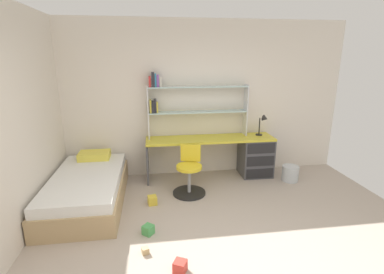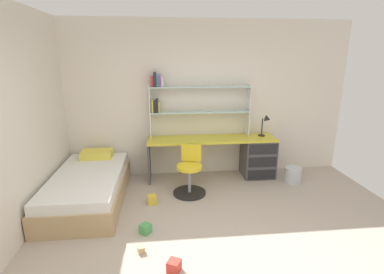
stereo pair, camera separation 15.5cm
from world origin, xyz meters
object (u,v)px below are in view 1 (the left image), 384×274
at_px(swivel_chair, 189,175).
at_px(bookshelf_hutch, 186,100).
at_px(toy_block_red_1, 180,266).
at_px(waste_bin, 290,173).
at_px(toy_block_green_3, 148,230).
at_px(desk, 243,154).
at_px(bed_platform, 88,189).
at_px(desk_lamp, 264,122).
at_px(toy_block_yellow_2, 152,200).
at_px(toy_block_natural_0, 145,251).

bearing_deg(swivel_chair, bookshelf_hutch, 87.57).
bearing_deg(toy_block_red_1, swivel_chair, 79.33).
height_order(waste_bin, toy_block_green_3, waste_bin).
bearing_deg(waste_bin, swivel_chair, -173.10).
bearing_deg(swivel_chair, toy_block_green_3, -122.19).
relative_size(desk, bed_platform, 1.18).
bearing_deg(toy_block_red_1, bed_platform, 126.85).
bearing_deg(bookshelf_hutch, desk_lamp, -4.71).
bearing_deg(desk, toy_block_red_1, -121.13).
height_order(bed_platform, toy_block_red_1, bed_platform).
relative_size(desk_lamp, bed_platform, 0.20).
relative_size(desk_lamp, waste_bin, 1.34).
bearing_deg(toy_block_red_1, desk, 58.87).
height_order(toy_block_red_1, toy_block_yellow_2, toy_block_yellow_2).
xyz_separation_m(toy_block_natural_0, toy_block_green_3, (0.03, 0.36, 0.02)).
bearing_deg(bed_platform, desk, 14.62).
relative_size(desk, toy_block_yellow_2, 17.49).
bearing_deg(bed_platform, toy_block_green_3, -46.21).
distance_m(toy_block_yellow_2, toy_block_green_3, 0.74).
bearing_deg(bookshelf_hutch, toy_block_yellow_2, -121.80).
relative_size(swivel_chair, toy_block_natural_0, 10.37).
relative_size(bookshelf_hutch, swivel_chair, 2.27).
bearing_deg(toy_block_green_3, swivel_chair, 57.81).
relative_size(desk, toy_block_natural_0, 30.32).
bearing_deg(toy_block_red_1, desk_lamp, 53.06).
bearing_deg(swivel_chair, toy_block_yellow_2, -153.87).
distance_m(desk, toy_block_natural_0, 2.65).
relative_size(desk_lamp, toy_block_yellow_2, 2.99).
bearing_deg(desk, bookshelf_hutch, 172.29).
distance_m(bed_platform, toy_block_natural_0, 1.56).
distance_m(bookshelf_hutch, toy_block_yellow_2, 1.77).
relative_size(bookshelf_hutch, toy_block_natural_0, 23.56).
bearing_deg(swivel_chair, desk_lamp, 22.86).
xyz_separation_m(desk_lamp, bed_platform, (-2.95, -0.70, -0.76)).
xyz_separation_m(desk, bookshelf_hutch, (-1.03, 0.14, 0.97)).
height_order(toy_block_natural_0, toy_block_green_3, toy_block_green_3).
bearing_deg(toy_block_green_3, bookshelf_hutch, 68.72).
distance_m(swivel_chair, toy_block_yellow_2, 0.70).
bearing_deg(toy_block_red_1, toy_block_natural_0, 137.18).
xyz_separation_m(bed_platform, toy_block_natural_0, (0.86, -1.29, -0.19)).
height_order(desk, bookshelf_hutch, bookshelf_hutch).
distance_m(bookshelf_hutch, toy_block_green_3, 2.29).
height_order(bookshelf_hutch, desk_lamp, bookshelf_hutch).
distance_m(bed_platform, toy_block_yellow_2, 0.97).
distance_m(desk_lamp, toy_block_natural_0, 3.04).
bearing_deg(toy_block_yellow_2, toy_block_green_3, -94.40).
height_order(desk_lamp, waste_bin, desk_lamp).
height_order(waste_bin, toy_block_yellow_2, waste_bin).
bearing_deg(toy_block_green_3, bed_platform, 133.79).
relative_size(desk, toy_block_green_3, 19.06).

